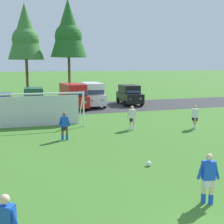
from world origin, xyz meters
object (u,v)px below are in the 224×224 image
at_px(player_winger_left, 208,179).
at_px(player_defender_far, 132,118).
at_px(player_striker_near, 65,126).
at_px(player_winger_right, 195,117).
at_px(parked_car_slot_center_right, 92,94).
at_px(soccer_goal, 30,109).
at_px(parked_car_slot_left, 2,102).
at_px(parked_car_slot_center_left, 34,98).
at_px(parked_car_slot_right, 129,95).
at_px(parked_car_slot_center, 73,96).
at_px(soccer_ball, 149,164).

bearing_deg(player_winger_left, player_defender_far, 80.26).
relative_size(player_striker_near, player_winger_right, 1.00).
height_order(player_winger_left, player_winger_right, same).
bearing_deg(player_winger_right, parked_car_slot_center_right, 106.48).
xyz_separation_m(soccer_goal, parked_car_slot_left, (-2.19, 8.23, -0.42)).
height_order(parked_car_slot_center_left, parked_car_slot_right, same).
xyz_separation_m(player_defender_far, parked_car_slot_center, (-1.94, 10.90, 0.52)).
bearing_deg(parked_car_slot_center, parked_car_slot_left, 177.12).
relative_size(soccer_ball, player_striker_near, 0.13).
xyz_separation_m(soccer_goal, parked_car_slot_center_left, (0.78, 8.60, -0.18)).
height_order(parked_car_slot_center_left, parked_car_slot_center, parked_car_slot_center).
bearing_deg(player_winger_right, parked_car_slot_center, 117.08).
height_order(player_winger_right, parked_car_slot_left, parked_car_slot_left).
bearing_deg(parked_car_slot_left, player_defender_far, -52.24).
xyz_separation_m(soccer_ball, player_winger_right, (6.30, 5.92, 0.71)).
relative_size(player_winger_left, parked_car_slot_center_left, 0.35).
height_order(player_striker_near, parked_car_slot_right, parked_car_slot_right).
height_order(soccer_ball, parked_car_slot_center_right, parked_car_slot_center_right).
xyz_separation_m(player_winger_left, parked_car_slot_center, (-0.08, 21.70, 0.52)).
bearing_deg(parked_car_slot_center, player_winger_right, -62.92).
height_order(player_winger_left, parked_car_slot_center, parked_car_slot_center).
bearing_deg(soccer_goal, parked_car_slot_right, 39.47).
bearing_deg(parked_car_slot_center_right, soccer_goal, -127.31).
distance_m(soccer_goal, parked_car_slot_center, 9.12).
bearing_deg(player_winger_left, soccer_ball, 93.67).
bearing_deg(parked_car_slot_right, parked_car_slot_left, -175.74).
distance_m(player_striker_near, parked_car_slot_left, 13.15).
bearing_deg(parked_car_slot_left, parked_car_slot_center_right, 4.73).
distance_m(player_winger_left, player_winger_right, 11.42).
height_order(soccer_ball, soccer_goal, soccer_goal).
distance_m(player_winger_left, parked_car_slot_right, 23.95).
height_order(player_winger_left, parked_car_slot_center_right, parked_car_slot_center_right).
height_order(player_striker_near, parked_car_slot_center, parked_car_slot_center).
bearing_deg(parked_car_slot_left, player_winger_right, -43.74).
height_order(player_striker_near, parked_car_slot_center_left, parked_car_slot_center_left).
bearing_deg(parked_car_slot_center_left, parked_car_slot_center, -10.52).
distance_m(player_winger_left, parked_car_slot_center_right, 22.90).
xyz_separation_m(soccer_goal, player_defender_far, (6.51, -3.01, -0.47)).
bearing_deg(soccer_goal, player_winger_left, -71.36).
xyz_separation_m(soccer_ball, parked_car_slot_center_right, (2.43, 19.02, 1.23)).
distance_m(soccer_goal, parked_car_slot_center_right, 11.29).
bearing_deg(player_striker_near, player_winger_left, -72.62).
height_order(player_defender_far, parked_car_slot_right, parked_car_slot_right).
relative_size(player_winger_left, parked_car_slot_center_right, 0.33).
bearing_deg(parked_car_slot_left, parked_car_slot_center, -2.88).
bearing_deg(player_winger_left, parked_car_slot_center_right, 84.52).
distance_m(player_striker_near, parked_car_slot_right, 16.57).
xyz_separation_m(soccer_goal, player_winger_left, (4.66, -13.81, -0.47)).
distance_m(soccer_ball, player_winger_right, 8.67).
relative_size(player_winger_right, parked_car_slot_center_right, 0.33).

